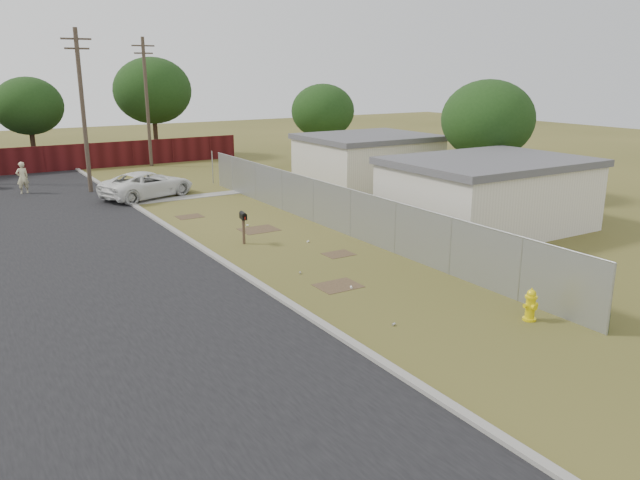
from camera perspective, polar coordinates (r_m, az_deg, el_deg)
ground at (r=24.80m, az=-3.15°, el=-0.60°), size 120.00×120.00×0.00m
street at (r=30.15m, az=-22.12°, el=1.18°), size 15.10×60.00×0.12m
chainlink_fence at (r=27.01m, az=1.59°, el=2.49°), size 0.10×27.06×2.02m
privacy_fence at (r=46.65m, az=-25.07°, el=6.62°), size 30.00×0.12×1.80m
utility_poles at (r=42.39m, az=-21.70°, el=11.42°), size 12.60×8.24×9.00m
houses at (r=32.44m, az=9.33°, el=5.83°), size 9.30×17.24×3.10m
horizon_trees at (r=46.21m, az=-16.79°, el=12.00°), size 33.32×31.94×7.78m
fire_hydrant at (r=18.43m, az=18.70°, el=-5.68°), size 0.46×0.47×0.95m
mailbox at (r=25.08m, az=-7.03°, el=1.95°), size 0.29×0.58×1.32m
pickup_truck at (r=35.51m, az=-15.50°, el=4.91°), size 5.71×4.03×1.45m
pedestrian at (r=39.11m, az=-25.56°, el=5.16°), size 0.73×0.54×1.81m
scattered_litter at (r=22.39m, az=-0.72°, el=-2.23°), size 2.49×12.47×0.07m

